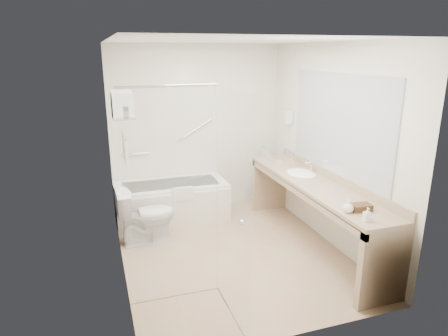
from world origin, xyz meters
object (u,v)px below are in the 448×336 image
object	(u,v)px
bathtub	(172,201)
toilet	(146,216)
water_bottle_left	(287,159)
vanity_counter	(314,198)
amenity_basket	(361,207)

from	to	relation	value
bathtub	toilet	xyz separation A→B (m)	(-0.45, -0.63, 0.09)
bathtub	water_bottle_left	bearing A→B (deg)	-23.37
bathtub	vanity_counter	world-z (taller)	vanity_counter
vanity_counter	water_bottle_left	xyz separation A→B (m)	(-0.01, 0.74, 0.31)
vanity_counter	water_bottle_left	size ratio (longest dim) A/B	12.31
vanity_counter	toilet	distance (m)	2.13
toilet	water_bottle_left	bearing A→B (deg)	-93.50
toilet	amenity_basket	xyz separation A→B (m)	(1.95, -1.70, 0.52)
amenity_basket	bathtub	bearing A→B (deg)	122.77
bathtub	water_bottle_left	size ratio (longest dim) A/B	7.30
water_bottle_left	toilet	bearing A→B (deg)	179.25
vanity_counter	bathtub	bearing A→B (deg)	137.65
vanity_counter	toilet	xyz separation A→B (m)	(-1.97, 0.76, -0.28)
toilet	amenity_basket	distance (m)	2.63
toilet	water_bottle_left	size ratio (longest dim) A/B	3.36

